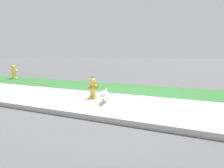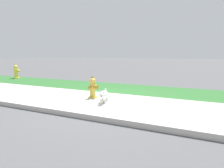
{
  "view_description": "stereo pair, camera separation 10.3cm",
  "coord_description": "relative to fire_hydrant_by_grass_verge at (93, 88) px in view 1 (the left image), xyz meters",
  "views": [
    {
      "loc": [
        2.03,
        -4.42,
        1.36
      ],
      "look_at": [
        -0.1,
        0.86,
        0.4
      ],
      "focal_mm": 28.0,
      "sensor_mm": 36.0,
      "label": 1
    },
    {
      "loc": [
        2.12,
        -4.38,
        1.36
      ],
      "look_at": [
        -0.1,
        0.86,
        0.4
      ],
      "focal_mm": 28.0,
      "sensor_mm": 36.0,
      "label": 2
    }
  ],
  "objects": [
    {
      "name": "small_white_dog",
      "position": [
        0.57,
        -0.41,
        -0.09
      ],
      "size": [
        0.3,
        0.56,
        0.43
      ],
      "rotation": [
        0.0,
        0.0,
        4.94
      ],
      "color": "white",
      "rests_on": "ground"
    },
    {
      "name": "street_curb",
      "position": [
        0.54,
        -1.63,
        -0.27
      ],
      "size": [
        18.0,
        0.16,
        0.12
      ],
      "primitive_type": "cube",
      "color": "#BCB7AD",
      "rests_on": "ground"
    },
    {
      "name": "fire_hydrant_near_corner",
      "position": [
        -6.37,
        2.35,
        0.07
      ],
      "size": [
        0.39,
        0.38,
        0.82
      ],
      "rotation": [
        0.0,
        0.0,
        5.85
      ],
      "color": "yellow",
      "rests_on": "ground"
    },
    {
      "name": "grass_verge",
      "position": [
        0.54,
        1.9,
        -0.33
      ],
      "size": [
        18.0,
        2.09,
        0.01
      ],
      "primitive_type": "cube",
      "color": "#2D662D",
      "rests_on": "ground"
    },
    {
      "name": "sidewalk_pavement",
      "position": [
        0.54,
        -0.35,
        -0.32
      ],
      "size": [
        18.0,
        2.4,
        0.01
      ],
      "primitive_type": "cube",
      "color": "#BCB7AD",
      "rests_on": "ground"
    },
    {
      "name": "fire_hydrant_by_grass_verge",
      "position": [
        0.0,
        0.0,
        0.0
      ],
      "size": [
        0.34,
        0.37,
        0.69
      ],
      "rotation": [
        0.0,
        0.0,
        4.52
      ],
      "color": "gold",
      "rests_on": "ground"
    },
    {
      "name": "ground_plane",
      "position": [
        0.54,
        -0.35,
        -0.33
      ],
      "size": [
        120.0,
        120.0,
        0.0
      ],
      "primitive_type": "plane",
      "color": "#515154"
    }
  ]
}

